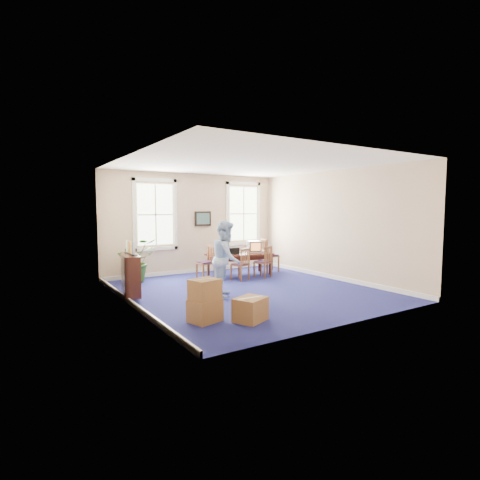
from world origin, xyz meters
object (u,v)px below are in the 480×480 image
conference_table (239,264)px  credenza (131,277)px  potted_plant (135,261)px  chair_near_left (240,264)px  man (226,258)px  cardboard_boxes (212,297)px  crt_tv (254,247)px

conference_table → credenza: bearing=-157.0°
potted_plant → chair_near_left: bearing=-26.8°
conference_table → potted_plant: size_ratio=1.63×
man → potted_plant: 3.12m
cardboard_boxes → credenza: bearing=107.9°
conference_table → man: (-1.71, -2.12, 0.56)m
potted_plant → conference_table: bearing=-12.2°
chair_near_left → man: bearing=29.1°
chair_near_left → cardboard_boxes: chair_near_left is taller
conference_table → credenza: 3.86m
conference_table → potted_plant: potted_plant is taller
chair_near_left → conference_table: bearing=-139.8°
potted_plant → crt_tv: bearing=-9.5°
man → potted_plant: man is taller
conference_table → man: size_ratio=1.11×
crt_tv → man: (-2.30, -2.17, 0.04)m
conference_table → man: man is taller
conference_table → cardboard_boxes: 4.62m
conference_table → potted_plant: (-3.08, 0.66, 0.27)m
potted_plant → credenza: bearing=-110.0°
crt_tv → potted_plant: 3.73m
potted_plant → cardboard_boxes: 4.29m
man → conference_table: bearing=-2.7°
chair_near_left → potted_plant: 3.00m
man → credenza: 2.31m
cardboard_boxes → chair_near_left: bearing=49.8°
chair_near_left → man: 1.99m
conference_table → chair_near_left: (-0.41, -0.68, 0.13)m
credenza → conference_table: bearing=26.5°
chair_near_left → man: size_ratio=0.52×
conference_table → crt_tv: (0.59, 0.05, 0.52)m
credenza → potted_plant: (0.63, 1.73, 0.14)m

